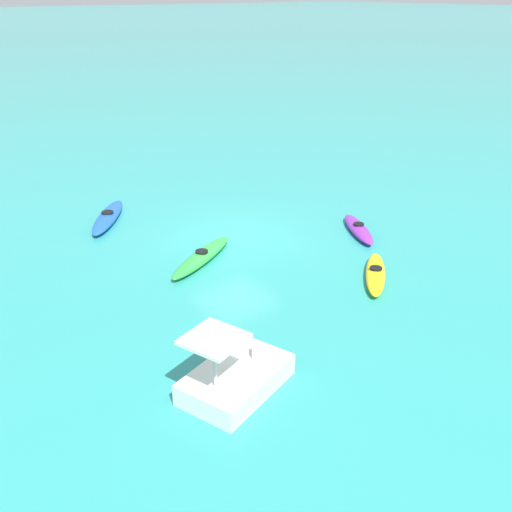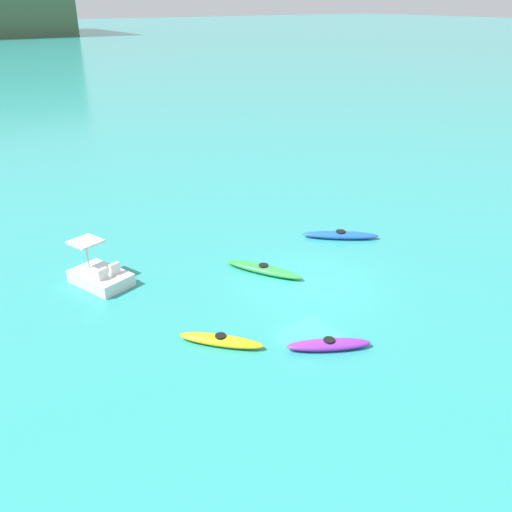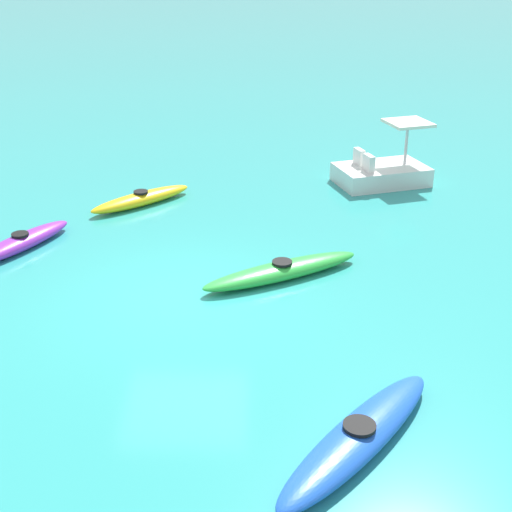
{
  "view_description": "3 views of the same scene",
  "coord_description": "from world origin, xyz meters",
  "views": [
    {
      "loc": [
        -15.1,
        10.69,
        7.86
      ],
      "look_at": [
        -2.33,
        0.84,
        0.38
      ],
      "focal_mm": 40.53,
      "sensor_mm": 36.0,
      "label": 1
    },
    {
      "loc": [
        -12.71,
        -14.52,
        10.34
      ],
      "look_at": [
        -1.08,
        2.29,
        0.67
      ],
      "focal_mm": 38.39,
      "sensor_mm": 36.0,
      "label": 2
    },
    {
      "loc": [
        11.65,
        1.45,
        6.26
      ],
      "look_at": [
        -1.26,
        1.42,
        0.34
      ],
      "focal_mm": 49.29,
      "sensor_mm": 36.0,
      "label": 3
    }
  ],
  "objects": [
    {
      "name": "ground_plane",
      "position": [
        0.0,
        0.0,
        0.0
      ],
      "size": [
        600.0,
        600.0,
        0.0
      ],
      "primitive_type": "plane",
      "color": "teal"
    },
    {
      "name": "kayak_blue",
      "position": [
        4.15,
        2.8,
        0.16
      ],
      "size": [
        3.22,
        2.77,
        0.37
      ],
      "color": "blue",
      "rests_on": "ground_plane"
    },
    {
      "name": "kayak_yellow",
      "position": [
        -5.11,
        -1.5,
        0.16
      ],
      "size": [
        2.34,
        2.53,
        0.37
      ],
      "color": "yellow",
      "rests_on": "ground_plane"
    },
    {
      "name": "kayak_purple",
      "position": [
        -2.36,
        -3.7,
        0.16
      ],
      "size": [
        2.69,
        1.87,
        0.37
      ],
      "color": "purple",
      "rests_on": "ground_plane"
    },
    {
      "name": "kayak_green",
      "position": [
        -0.94,
        1.94,
        0.16
      ],
      "size": [
        2.2,
        3.36,
        0.37
      ],
      "color": "green",
      "rests_on": "ground_plane"
    },
    {
      "name": "pedal_boat_white",
      "position": [
        -6.83,
        4.86,
        0.34
      ],
      "size": [
        2.16,
        2.74,
        1.68
      ],
      "color": "white",
      "rests_on": "ground_plane"
    }
  ]
}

